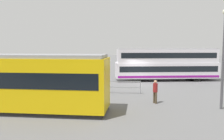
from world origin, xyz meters
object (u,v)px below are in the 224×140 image
at_px(pedestrian_crossing, 155,90).
at_px(pedestrian_near_railing, 101,79).
at_px(info_sign, 32,73).
at_px(street_lamp, 224,51).
at_px(double_decker_bus, 166,64).

bearing_deg(pedestrian_crossing, pedestrian_near_railing, -43.38).
xyz_separation_m(info_sign, street_lamp, (-14.33, 3.46, 2.01)).
bearing_deg(double_decker_bus, pedestrian_near_railing, 47.15).
bearing_deg(street_lamp, double_decker_bus, -79.35).
xyz_separation_m(pedestrian_near_railing, info_sign, (5.62, 1.89, 0.62)).
height_order(double_decker_bus, pedestrian_crossing, double_decker_bus).
bearing_deg(pedestrian_crossing, street_lamp, 166.69).
bearing_deg(pedestrian_near_railing, info_sign, 18.60).
bearing_deg(street_lamp, pedestrian_near_railing, -31.54).
relative_size(pedestrian_near_railing, street_lamp, 0.29).
bearing_deg(street_lamp, info_sign, -13.56).
bearing_deg(pedestrian_crossing, info_sign, -13.65).
bearing_deg(info_sign, pedestrian_crossing, 166.35).
distance_m(double_decker_bus, street_lamp, 12.59).
distance_m(info_sign, street_lamp, 14.88).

